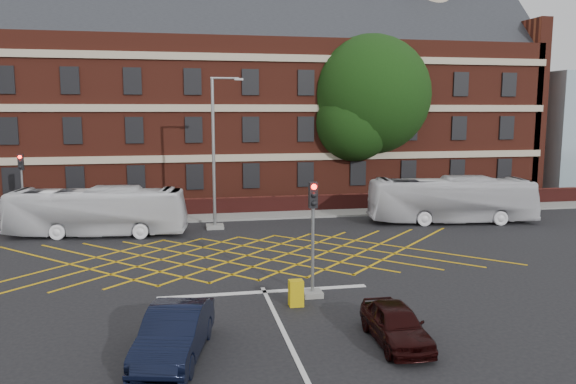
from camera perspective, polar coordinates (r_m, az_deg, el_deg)
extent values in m
plane|color=black|center=(24.96, -3.62, -7.61)|extent=(120.00, 120.00, 0.00)
cube|color=#5B2217|center=(45.93, -7.26, 7.18)|extent=(50.00, 12.00, 12.00)
cube|color=black|center=(46.21, -7.40, 14.63)|extent=(51.00, 10.61, 10.61)
cube|color=#B7A88C|center=(39.86, -6.70, 8.47)|extent=(50.00, 0.18, 0.50)
cube|color=black|center=(39.90, -6.66, 6.31)|extent=(1.20, 0.14, 1.80)
cylinder|color=#B7A88C|center=(51.08, 14.13, 17.24)|extent=(3.60, 3.60, 6.00)
cube|color=#491613|center=(37.47, -6.19, -1.42)|extent=(56.00, 0.50, 1.10)
cube|color=slate|center=(36.58, -6.05, -2.43)|extent=(60.00, 3.00, 0.12)
cube|color=#CC990C|center=(26.88, -4.17, -6.45)|extent=(8.22, 8.22, 0.02)
cube|color=silver|center=(21.65, -2.41, -10.09)|extent=(8.00, 0.30, 0.02)
cube|color=silver|center=(15.71, 1.32, -17.45)|extent=(0.15, 14.00, 0.02)
imported|color=white|center=(32.52, -18.83, -1.89)|extent=(9.84, 3.63, 2.68)
imported|color=silver|center=(35.80, 16.28, -0.77)|extent=(10.35, 3.85, 2.81)
imported|color=black|center=(16.32, -11.46, -13.89)|extent=(2.45, 4.56, 1.43)
imported|color=black|center=(17.29, 10.90, -13.02)|extent=(1.47, 3.50, 1.18)
cylinder|color=black|center=(43.19, 8.26, 3.24)|extent=(0.90, 0.90, 6.21)
sphere|color=black|center=(43.04, 8.40, 9.74)|extent=(8.93, 8.93, 8.93)
sphere|color=black|center=(41.80, 6.75, 7.09)|extent=(5.81, 5.81, 5.81)
sphere|color=black|center=(44.30, 9.86, 7.61)|extent=(5.36, 5.36, 5.36)
cube|color=slate|center=(21.15, 2.50, -10.28)|extent=(0.70, 0.70, 0.20)
cylinder|color=gray|center=(20.69, 2.53, -5.94)|extent=(0.12, 0.12, 3.50)
cube|color=black|center=(20.28, 2.56, -0.32)|extent=(0.30, 0.25, 0.95)
sphere|color=#FF0C05|center=(20.10, 2.66, 0.53)|extent=(0.20, 0.20, 0.20)
cube|color=slate|center=(37.29, -25.16, -2.91)|extent=(0.70, 0.70, 0.20)
cylinder|color=gray|center=(37.03, -25.31, -0.41)|extent=(0.12, 0.12, 3.50)
cube|color=black|center=(36.81, -25.51, 2.75)|extent=(0.30, 0.25, 0.95)
sphere|color=#FF0C05|center=(36.65, -25.60, 3.23)|extent=(0.20, 0.20, 0.20)
cube|color=slate|center=(33.16, -7.43, -3.50)|extent=(1.00, 1.00, 0.20)
cylinder|color=gray|center=(32.57, -7.57, 3.79)|extent=(0.18, 0.18, 8.64)
cylinder|color=gray|center=(32.57, -6.46, 11.42)|extent=(1.60, 0.12, 0.12)
cube|color=gray|center=(32.64, -5.03, 11.34)|extent=(0.50, 0.20, 0.12)
cube|color=#C6A50B|center=(20.05, 0.82, -10.23)|extent=(0.50, 0.41, 0.93)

